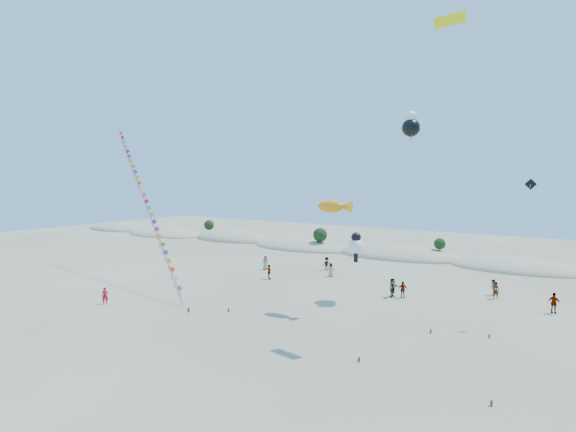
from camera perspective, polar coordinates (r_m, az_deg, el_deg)
The scene contains 10 objects.
ground at distance 34.96m, azimuth -15.36°, elevation -14.76°, with size 160.00×160.00×0.00m, color #807559.
dune_ridge at distance 71.76m, azimuth 13.64°, elevation -4.62°, with size 145.30×11.49×5.57m.
kite_train at distance 56.33m, azimuth -16.63°, elevation 2.18°, with size 26.40×13.68×18.34m.
fish_kite at distance 40.77m, azimuth 5.52°, elevation 1.11°, with size 8.34×9.78×9.58m.
cartoon_kite_low at distance 44.15m, azimuth 8.03°, elevation -3.35°, with size 8.49×9.42×6.52m.
cartoon_kite_high at distance 47.76m, azimuth 14.38°, elevation 10.32°, with size 6.43×11.02×17.76m.
parafoil_kite at distance 37.24m, azimuth 18.71°, elevation 20.57°, with size 6.41×10.09×22.76m.
dark_kite at distance 39.96m, azimuth 25.68°, elevation -1.31°, with size 2.16×5.15×11.41m.
flyer_foreground at distance 47.17m, azimuth -20.86°, elevation -8.83°, with size 0.56×0.37×1.54m, color #B70E1E.
beachgoers at distance 51.77m, azimuth 10.37°, elevation -7.32°, with size 32.80×9.56×1.81m.
Camera 1 is at (25.02, -21.53, 11.53)m, focal length 30.00 mm.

